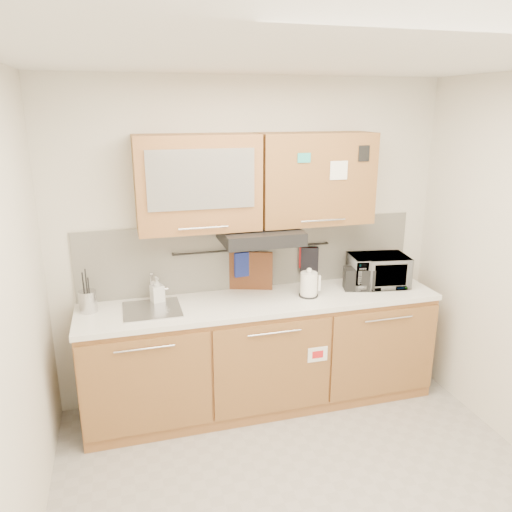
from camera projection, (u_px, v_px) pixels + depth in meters
floor at (316, 507)px, 3.07m from camera, size 3.20×3.20×0.00m
ceiling at (335, 54)px, 2.33m from camera, size 3.20×3.20×0.00m
wall_back at (252, 243)px, 4.08m from camera, size 3.20×0.00×3.20m
wall_left at (1, 349)px, 2.29m from camera, size 0.00×3.00×3.00m
base_cabinet at (262, 358)px, 4.06m from camera, size 2.80×0.64×0.88m
countertop at (262, 302)px, 3.91m from camera, size 2.82×0.62×0.04m
backsplash at (252, 255)px, 4.10m from camera, size 2.80×0.02×0.56m
upper_cabinets at (257, 181)px, 3.77m from camera, size 1.82×0.37×0.70m
range_hood at (260, 236)px, 3.82m from camera, size 0.60×0.46×0.10m
sink at (152, 309)px, 3.70m from camera, size 0.42×0.40×0.26m
utensil_rail at (254, 249)px, 4.05m from camera, size 1.30×0.02×0.02m
utensil_crock at (88, 301)px, 3.65m from camera, size 0.13×0.13×0.32m
kettle at (309, 285)px, 3.95m from camera, size 0.17×0.15×0.24m
toaster at (359, 279)px, 4.10m from camera, size 0.27×0.20×0.18m
microwave at (378, 271)px, 4.18m from camera, size 0.51×0.39×0.26m
soap_bottle at (157, 290)px, 3.82m from camera, size 0.11×0.12×0.20m
cutting_board at (251, 278)px, 4.10m from camera, size 0.35×0.14×0.45m
oven_mitt at (242, 265)px, 4.04m from camera, size 0.12×0.04×0.20m
dark_pouch at (309, 261)px, 4.20m from camera, size 0.15×0.07×0.23m
pot_holder at (308, 258)px, 4.19m from camera, size 0.15×0.06×0.18m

